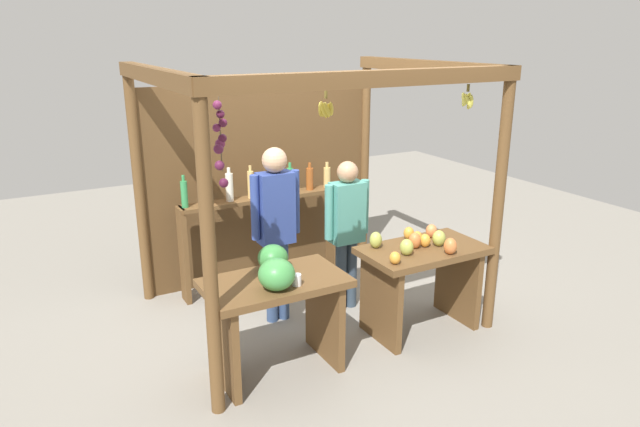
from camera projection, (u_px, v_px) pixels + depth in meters
ground_plane at (310, 311)px, 5.72m from camera, size 12.00×12.00×0.00m
market_stall at (286, 163)px, 5.69m from camera, size 2.76×2.26×2.38m
fruit_counter_left at (276, 299)px, 4.51m from camera, size 1.11×0.68×1.05m
fruit_counter_right at (421, 269)px, 5.20m from camera, size 1.11×0.64×0.96m
bottle_shelf_unit at (262, 214)px, 6.09m from camera, size 1.77×0.22×1.35m
vendor_man at (276, 219)px, 5.26m from camera, size 0.48×0.23×1.67m
vendor_woman at (347, 223)px, 5.54m from camera, size 0.48×0.20×1.49m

